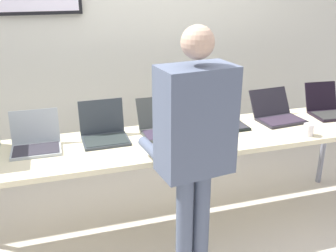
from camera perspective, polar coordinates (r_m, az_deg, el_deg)
name	(u,v)px	position (r m, az deg, el deg)	size (l,w,h in m)	color
ground	(174,225)	(3.39, 0.89, -14.35)	(8.00, 8.00, 0.04)	beige
back_wall	(138,54)	(3.91, -4.50, 10.49)	(8.00, 0.11, 2.43)	beige
workbench	(175,144)	(3.02, 0.97, -2.64)	(3.44, 0.70, 0.78)	beige
laptop_station_0	(36,141)	(2.96, -18.85, -2.05)	(0.35, 0.31, 0.26)	#ACB5B9
laptop_station_1	(104,131)	(3.00, -9.38, -0.74)	(0.35, 0.32, 0.28)	#333A40
laptop_station_2	(162,125)	(3.10, -0.83, 0.11)	(0.35, 0.38, 0.24)	#373B38
laptop_station_3	(221,119)	(3.26, 7.72, 0.96)	(0.39, 0.36, 0.24)	black
laptop_station_4	(277,113)	(3.51, 15.68, 1.81)	(0.41, 0.40, 0.24)	#242129
laptop_station_5	(326,108)	(3.78, 22.25, 2.49)	(0.33, 0.38, 0.26)	black
person	(194,139)	(2.34, 3.89, -1.93)	(0.49, 0.63, 1.71)	#4E586E
coffee_mug	(309,130)	(3.23, 19.95, -0.52)	(0.08, 0.08, 0.09)	white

